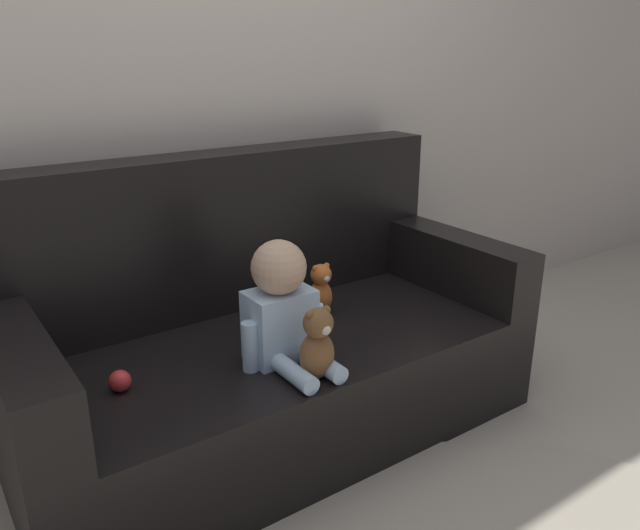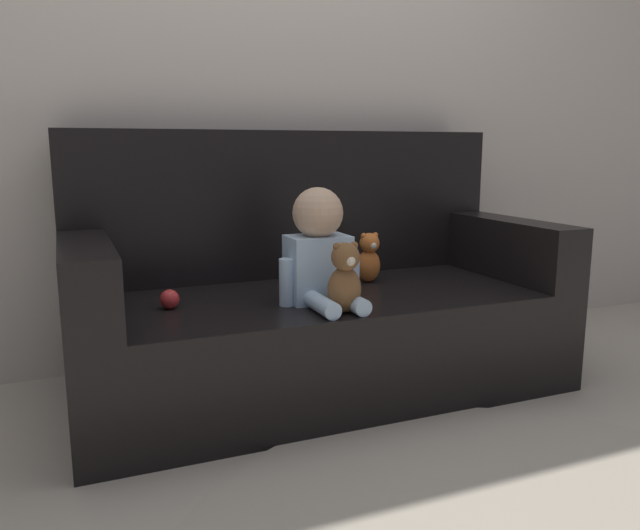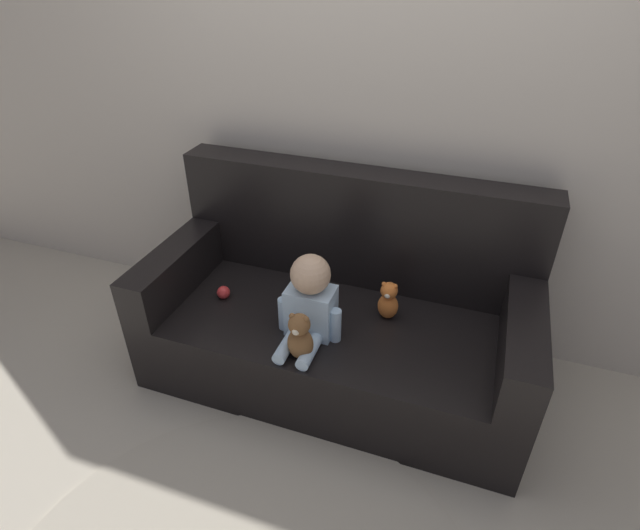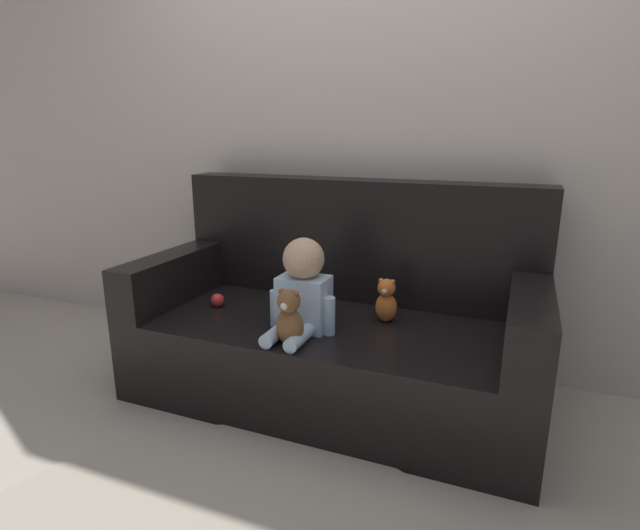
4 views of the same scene
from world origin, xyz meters
The scene contains 7 objects.
ground_plane centered at (0.00, 0.00, 0.00)m, with size 12.00×12.00×0.00m, color #B7AD99.
wall_back centered at (0.00, 0.51, 1.30)m, with size 8.00×0.05×2.60m.
couch centered at (0.00, 0.08, 0.33)m, with size 1.80×0.85×0.98m.
person_baby centered at (-0.07, -0.17, 0.56)m, with size 0.30×0.34×0.40m.
teddy_bear_brown centered at (-0.05, -0.33, 0.50)m, with size 0.11×0.11×0.23m.
plush_toy_side centered at (0.24, 0.06, 0.48)m, with size 0.10×0.09×0.20m.
toy_ball centered at (-0.57, -0.06, 0.41)m, with size 0.07×0.07×0.07m.
Camera 1 is at (-1.01, -1.71, 1.34)m, focal length 35.00 mm.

